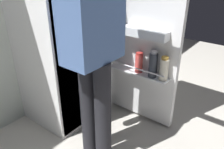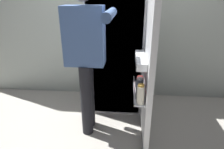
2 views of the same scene
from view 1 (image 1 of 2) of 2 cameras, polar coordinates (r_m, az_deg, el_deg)
The scene contains 3 objects.
ground_plane at distance 2.12m, azimuth -0.42°, elevation -13.96°, with size 6.21×6.21×0.00m, color #B7B2A8.
refrigerator at distance 2.03m, azimuth -10.71°, elevation 11.15°, with size 0.73×1.22×1.71m.
person at distance 1.43m, azimuth -4.60°, elevation 9.41°, with size 0.50×0.70×1.61m.
Camera 1 is at (-1.27, -1.00, 1.37)m, focal length 36.43 mm.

